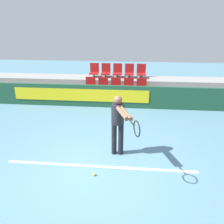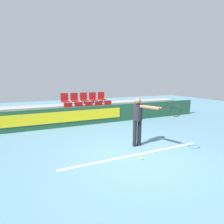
{
  "view_description": "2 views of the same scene",
  "coord_description": "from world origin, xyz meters",
  "px_view_note": "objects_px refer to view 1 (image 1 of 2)",
  "views": [
    {
      "loc": [
        0.68,
        -4.12,
        3.17
      ],
      "look_at": [
        0.1,
        2.05,
        0.61
      ],
      "focal_mm": 35.0,
      "sensor_mm": 36.0,
      "label": 1
    },
    {
      "loc": [
        -2.62,
        -3.94,
        2.15
      ],
      "look_at": [
        0.18,
        2.32,
        0.87
      ],
      "focal_mm": 28.0,
      "sensor_mm": 36.0,
      "label": 2
    }
  ],
  "objects_px": {
    "stadium_chair_7": "(118,71)",
    "stadium_chair_8": "(129,72)",
    "stadium_chair_5": "(94,71)",
    "stadium_chair_6": "(106,71)",
    "stadium_chair_1": "(103,86)",
    "stadium_chair_4": "(142,87)",
    "stadium_chair_3": "(129,86)",
    "tennis_ball": "(94,174)",
    "stadium_chair_2": "(116,86)",
    "stadium_chair_0": "(90,85)",
    "tennis_player": "(119,121)",
    "stadium_chair_9": "(141,72)"
  },
  "relations": [
    {
      "from": "stadium_chair_3",
      "to": "stadium_chair_0",
      "type": "bearing_deg",
      "value": 180.0
    },
    {
      "from": "stadium_chair_0",
      "to": "stadium_chair_6",
      "type": "height_order",
      "value": "stadium_chair_6"
    },
    {
      "from": "stadium_chair_4",
      "to": "stadium_chair_5",
      "type": "height_order",
      "value": "stadium_chair_5"
    },
    {
      "from": "stadium_chair_2",
      "to": "stadium_chair_6",
      "type": "relative_size",
      "value": 1.0
    },
    {
      "from": "stadium_chair_7",
      "to": "stadium_chair_1",
      "type": "bearing_deg",
      "value": -116.92
    },
    {
      "from": "stadium_chair_0",
      "to": "stadium_chair_4",
      "type": "height_order",
      "value": "same"
    },
    {
      "from": "stadium_chair_3",
      "to": "tennis_ball",
      "type": "xyz_separation_m",
      "value": [
        -0.63,
        -5.01,
        -0.63
      ]
    },
    {
      "from": "stadium_chair_4",
      "to": "stadium_chair_9",
      "type": "bearing_deg",
      "value": 90.0
    },
    {
      "from": "stadium_chair_7",
      "to": "stadium_chair_5",
      "type": "bearing_deg",
      "value": 180.0
    },
    {
      "from": "stadium_chair_2",
      "to": "tennis_player",
      "type": "relative_size",
      "value": 0.39
    },
    {
      "from": "stadium_chair_0",
      "to": "stadium_chair_2",
      "type": "height_order",
      "value": "same"
    },
    {
      "from": "stadium_chair_2",
      "to": "stadium_chair_5",
      "type": "relative_size",
      "value": 1.0
    },
    {
      "from": "stadium_chair_0",
      "to": "tennis_player",
      "type": "distance_m",
      "value": 4.42
    },
    {
      "from": "stadium_chair_1",
      "to": "stadium_chair_6",
      "type": "xyz_separation_m",
      "value": [
        0.0,
        1.07,
        0.4
      ]
    },
    {
      "from": "stadium_chair_6",
      "to": "stadium_chair_4",
      "type": "bearing_deg",
      "value": -33.28
    },
    {
      "from": "stadium_chair_2",
      "to": "stadium_chair_8",
      "type": "distance_m",
      "value": 1.26
    },
    {
      "from": "stadium_chair_8",
      "to": "tennis_player",
      "type": "bearing_deg",
      "value": -91.66
    },
    {
      "from": "stadium_chair_0",
      "to": "stadium_chair_8",
      "type": "relative_size",
      "value": 1.0
    },
    {
      "from": "stadium_chair_8",
      "to": "tennis_ball",
      "type": "distance_m",
      "value": 6.19
    },
    {
      "from": "stadium_chair_1",
      "to": "stadium_chair_4",
      "type": "height_order",
      "value": "same"
    },
    {
      "from": "stadium_chair_8",
      "to": "stadium_chair_6",
      "type": "bearing_deg",
      "value": 180.0
    },
    {
      "from": "stadium_chair_4",
      "to": "stadium_chair_8",
      "type": "bearing_deg",
      "value": 116.92
    },
    {
      "from": "stadium_chair_3",
      "to": "stadium_chair_8",
      "type": "relative_size",
      "value": 1.0
    },
    {
      "from": "stadium_chair_1",
      "to": "tennis_player",
      "type": "distance_m",
      "value": 4.27
    },
    {
      "from": "stadium_chair_2",
      "to": "stadium_chair_5",
      "type": "bearing_deg",
      "value": 135.44
    },
    {
      "from": "stadium_chair_2",
      "to": "stadium_chair_4",
      "type": "xyz_separation_m",
      "value": [
        1.09,
        0.0,
        0.0
      ]
    },
    {
      "from": "stadium_chair_7",
      "to": "stadium_chair_8",
      "type": "relative_size",
      "value": 1.0
    },
    {
      "from": "stadium_chair_3",
      "to": "stadium_chair_6",
      "type": "distance_m",
      "value": 1.57
    },
    {
      "from": "stadium_chair_3",
      "to": "tennis_ball",
      "type": "distance_m",
      "value": 5.09
    },
    {
      "from": "stadium_chair_0",
      "to": "stadium_chair_6",
      "type": "bearing_deg",
      "value": 63.08
    },
    {
      "from": "stadium_chair_9",
      "to": "tennis_player",
      "type": "xyz_separation_m",
      "value": [
        -0.69,
        -5.22,
        -0.09
      ]
    },
    {
      "from": "stadium_chair_5",
      "to": "stadium_chair_6",
      "type": "xyz_separation_m",
      "value": [
        0.54,
        0.0,
        0.0
      ]
    },
    {
      "from": "stadium_chair_3",
      "to": "stadium_chair_5",
      "type": "xyz_separation_m",
      "value": [
        -1.63,
        1.07,
        0.4
      ]
    },
    {
      "from": "stadium_chair_5",
      "to": "tennis_ball",
      "type": "relative_size",
      "value": 9.25
    },
    {
      "from": "stadium_chair_1",
      "to": "tennis_player",
      "type": "relative_size",
      "value": 0.39
    },
    {
      "from": "stadium_chair_1",
      "to": "stadium_chair_3",
      "type": "distance_m",
      "value": 1.09
    },
    {
      "from": "stadium_chair_2",
      "to": "stadium_chair_7",
      "type": "bearing_deg",
      "value": 90.0
    },
    {
      "from": "stadium_chair_3",
      "to": "stadium_chair_4",
      "type": "bearing_deg",
      "value": 0.0
    },
    {
      "from": "stadium_chair_6",
      "to": "tennis_ball",
      "type": "xyz_separation_m",
      "value": [
        0.46,
        -6.07,
        -1.03
      ]
    },
    {
      "from": "stadium_chair_6",
      "to": "tennis_ball",
      "type": "distance_m",
      "value": 6.18
    },
    {
      "from": "stadium_chair_8",
      "to": "stadium_chair_9",
      "type": "bearing_deg",
      "value": 0.0
    },
    {
      "from": "stadium_chair_6",
      "to": "tennis_ball",
      "type": "height_order",
      "value": "stadium_chair_6"
    },
    {
      "from": "stadium_chair_5",
      "to": "stadium_chair_6",
      "type": "relative_size",
      "value": 1.0
    },
    {
      "from": "stadium_chair_6",
      "to": "stadium_chair_9",
      "type": "bearing_deg",
      "value": 0.0
    },
    {
      "from": "stadium_chair_2",
      "to": "stadium_chair_3",
      "type": "bearing_deg",
      "value": 0.0
    },
    {
      "from": "stadium_chair_4",
      "to": "stadium_chair_3",
      "type": "bearing_deg",
      "value": 180.0
    },
    {
      "from": "stadium_chair_3",
      "to": "stadium_chair_7",
      "type": "relative_size",
      "value": 1.0
    },
    {
      "from": "stadium_chair_5",
      "to": "stadium_chair_3",
      "type": "bearing_deg",
      "value": -33.28
    },
    {
      "from": "stadium_chair_4",
      "to": "stadium_chair_9",
      "type": "height_order",
      "value": "stadium_chair_9"
    },
    {
      "from": "stadium_chair_5",
      "to": "stadium_chair_7",
      "type": "xyz_separation_m",
      "value": [
        1.09,
        0.0,
        0.0
      ]
    }
  ]
}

